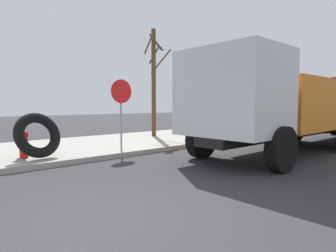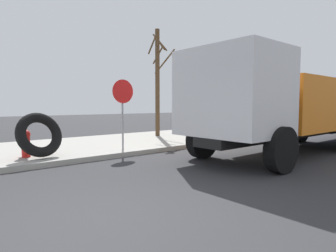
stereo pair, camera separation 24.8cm
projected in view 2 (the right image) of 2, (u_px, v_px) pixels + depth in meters
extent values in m
plane|color=#2D2D30|center=(86.00, 227.00, 3.79)|extent=(80.00, 80.00, 0.00)
cylinder|color=red|center=(26.00, 147.00, 7.98)|extent=(0.22, 0.22, 0.57)
sphere|color=red|center=(25.00, 135.00, 7.95)|extent=(0.26, 0.26, 0.26)
cylinder|color=red|center=(28.00, 145.00, 7.82)|extent=(0.10, 0.18, 0.10)
cylinder|color=red|center=(24.00, 144.00, 8.12)|extent=(0.10, 0.18, 0.10)
cylinder|color=red|center=(28.00, 148.00, 7.82)|extent=(0.12, 0.18, 0.12)
torus|color=black|center=(39.00, 135.00, 7.86)|extent=(1.36, 0.92, 1.27)
cylinder|color=gray|center=(123.00, 115.00, 9.36)|extent=(0.06, 0.06, 2.25)
cylinder|color=red|center=(123.00, 91.00, 9.28)|extent=(0.76, 0.02, 0.76)
cube|color=orange|center=(299.00, 105.00, 9.79)|extent=(4.81, 2.51, 1.60)
cube|color=silver|center=(233.00, 93.00, 7.45)|extent=(2.01, 2.51, 2.20)
cube|color=black|center=(281.00, 134.00, 9.15)|extent=(7.00, 0.92, 0.24)
cylinder|color=black|center=(281.00, 150.00, 6.73)|extent=(1.10, 0.30, 1.10)
cylinder|color=black|center=(202.00, 140.00, 8.63)|extent=(1.10, 0.30, 1.10)
cylinder|color=black|center=(281.00, 131.00, 11.59)|extent=(1.10, 0.30, 1.10)
cylinder|color=black|center=(301.00, 129.00, 12.41)|extent=(1.10, 0.32, 1.10)
cylinder|color=#4C3823|center=(157.00, 83.00, 13.31)|extent=(0.20, 0.20, 4.88)
cylinder|color=#4C3823|center=(159.00, 42.00, 12.92)|extent=(0.59, 0.29, 0.70)
cylinder|color=#4C3823|center=(165.00, 62.00, 13.70)|extent=(0.36, 1.16, 1.10)
cylinder|color=#4C3823|center=(161.00, 43.00, 12.91)|extent=(0.69, 0.19, 0.64)
cylinder|color=#4C3823|center=(154.00, 41.00, 13.39)|extent=(0.64, 0.08, 1.22)
cylinder|color=#4C3823|center=(158.00, 55.00, 13.45)|extent=(0.41, 0.44, 0.86)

